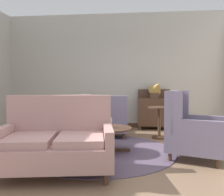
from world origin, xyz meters
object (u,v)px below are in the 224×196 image
at_px(side_table, 159,119).
at_px(gramophone, 156,88).
at_px(armchair_back_corner, 68,120).
at_px(porcelain_vase, 108,120).
at_px(armchair_foreground_right, 109,119).
at_px(settee, 57,142).
at_px(coffee_table, 110,132).
at_px(sideboard, 154,111).
at_px(armchair_beside_settee, 190,130).

bearing_deg(side_table, gramophone, 88.69).
bearing_deg(side_table, armchair_back_corner, -169.93).
xyz_separation_m(porcelain_vase, armchair_foreground_right, (-0.13, 1.29, -0.15)).
distance_m(settee, armchair_foreground_right, 2.39).
bearing_deg(coffee_table, armchair_back_corner, 139.39).
xyz_separation_m(porcelain_vase, sideboard, (1.00, 2.41, -0.08)).
relative_size(settee, armchair_back_corner, 1.41).
bearing_deg(gramophone, side_table, -91.31).
bearing_deg(armchair_back_corner, sideboard, 171.03).
relative_size(armchair_beside_settee, side_table, 1.54).
xyz_separation_m(coffee_table, armchair_foreground_right, (-0.16, 1.27, 0.06)).
height_order(porcelain_vase, gramophone, gramophone).
bearing_deg(armchair_beside_settee, armchair_foreground_right, 65.54).
distance_m(coffee_table, settee, 1.24).
xyz_separation_m(coffee_table, armchair_beside_settee, (1.34, -0.24, 0.11)).
bearing_deg(armchair_beside_settee, sideboard, 28.78).
distance_m(porcelain_vase, side_table, 1.63).
xyz_separation_m(settee, armchair_foreground_right, (0.45, 2.35, 0.00)).
distance_m(armchair_beside_settee, side_table, 1.52).
distance_m(armchair_back_corner, gramophone, 2.59).
height_order(porcelain_vase, side_table, porcelain_vase).
bearing_deg(coffee_table, armchair_foreground_right, 97.18).
bearing_deg(armchair_beside_settee, gramophone, 27.95).
xyz_separation_m(armchair_beside_settee, armchair_back_corner, (-2.36, 1.12, -0.03)).
xyz_separation_m(settee, armchair_back_corner, (-0.42, 1.96, 0.01)).
bearing_deg(armchair_beside_settee, side_table, 33.82).
height_order(side_table, gramophone, gramophone).
height_order(armchair_back_corner, sideboard, sideboard).
bearing_deg(armchair_beside_settee, porcelain_vase, 101.41).
xyz_separation_m(porcelain_vase, side_table, (1.02, 1.26, -0.14)).
distance_m(armchair_foreground_right, gramophone, 1.72).
bearing_deg(armchair_foreground_right, armchair_beside_settee, 130.94).
bearing_deg(sideboard, armchair_beside_settee, -82.05).
distance_m(armchair_beside_settee, armchair_back_corner, 2.62).
relative_size(settee, gramophone, 2.77).
bearing_deg(gramophone, coffee_table, -113.94).
distance_m(porcelain_vase, armchair_beside_settee, 1.39).
xyz_separation_m(porcelain_vase, armchair_back_corner, (-1.00, 0.90, -0.14)).
bearing_deg(sideboard, armchair_back_corner, -142.83).
xyz_separation_m(porcelain_vase, settee, (-0.58, -1.06, -0.16)).
distance_m(porcelain_vase, sideboard, 2.61).
distance_m(settee, armchair_back_corner, 2.00).
bearing_deg(armchair_foreground_right, settee, 75.43).
distance_m(settee, side_table, 2.82).
distance_m(coffee_table, armchair_back_corner, 1.35).
bearing_deg(armchair_foreground_right, gramophone, -142.69).
bearing_deg(gramophone, armchair_back_corner, -145.24).
relative_size(armchair_back_corner, sideboard, 1.05).
xyz_separation_m(coffee_table, sideboard, (0.97, 2.39, 0.14)).
bearing_deg(coffee_table, porcelain_vase, -145.54).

